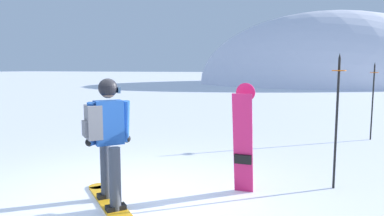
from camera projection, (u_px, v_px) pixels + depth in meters
ground_plane at (127, 205)px, 4.66m from camera, size 300.00×300.00×0.00m
ridge_peak_main at (324, 83)px, 41.20m from camera, size 29.82×26.83×16.66m
snowboarder_main at (107, 139)px, 4.55m from camera, size 1.42×1.34×1.71m
spare_snowboard at (243, 139)px, 4.99m from camera, size 0.28×0.33×1.64m
piste_marker_near at (373, 96)px, 8.79m from camera, size 0.20×0.20×2.00m
piste_marker_far at (337, 113)px, 5.19m from camera, size 0.20×0.20×2.07m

